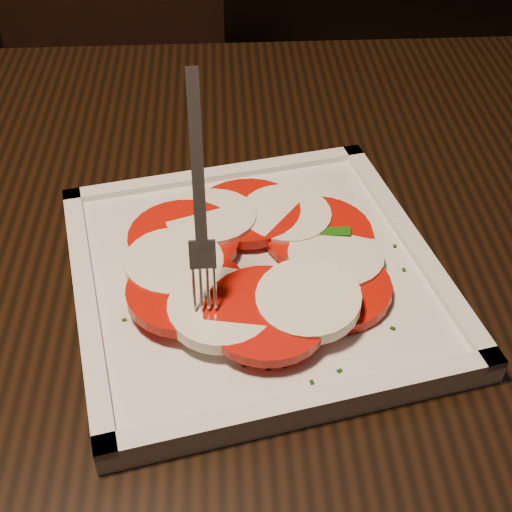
% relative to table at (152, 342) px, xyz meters
% --- Properties ---
extents(table, '(1.29, 0.95, 0.75)m').
position_rel_table_xyz_m(table, '(0.00, 0.00, 0.00)').
color(table, black).
rests_on(table, ground).
extents(chair, '(0.46, 0.46, 0.93)m').
position_rel_table_xyz_m(chair, '(-0.03, 0.80, -0.12)').
color(chair, black).
rests_on(chair, ground).
extents(plate, '(0.30, 0.30, 0.01)m').
position_rel_table_xyz_m(plate, '(0.09, -0.04, 0.11)').
color(plate, white).
rests_on(plate, table).
extents(caprese_salad, '(0.22, 0.23, 0.03)m').
position_rel_table_xyz_m(caprese_salad, '(0.09, -0.04, 0.12)').
color(caprese_salad, '#C50B04').
rests_on(caprese_salad, plate).
extents(fork, '(0.03, 0.06, 0.15)m').
position_rel_table_xyz_m(fork, '(0.05, -0.07, 0.21)').
color(fork, white).
rests_on(fork, caprese_salad).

